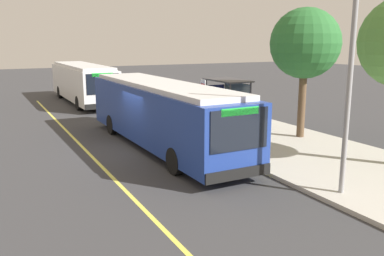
{
  "coord_description": "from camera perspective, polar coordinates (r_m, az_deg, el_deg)",
  "views": [
    {
      "loc": [
        17.0,
        -6.01,
        4.75
      ],
      "look_at": [
        2.35,
        1.43,
        1.27
      ],
      "focal_mm": 38.77,
      "sensor_mm": 36.0,
      "label": 1
    }
  ],
  "objects": [
    {
      "name": "lane_stripe_center",
      "position": [
        18.06,
        -13.8,
        -3.64
      ],
      "size": [
        36.0,
        0.14,
        0.01
      ],
      "primitive_type": "cube",
      "color": "#E0D64C",
      "rests_on": "ground_plane"
    },
    {
      "name": "ground_plane",
      "position": [
        18.65,
        -7.21,
        -2.9
      ],
      "size": [
        120.0,
        120.0,
        0.0
      ],
      "primitive_type": "plane",
      "color": "#38383A"
    },
    {
      "name": "utility_pole",
      "position": [
        13.04,
        20.79,
        5.02
      ],
      "size": [
        0.16,
        0.16,
        6.4
      ],
      "primitive_type": "cylinder",
      "color": "gray",
      "rests_on": "sidewalk_curb"
    },
    {
      "name": "bus_shelter",
      "position": [
        23.55,
        5.01,
        5.0
      ],
      "size": [
        2.9,
        1.6,
        2.48
      ],
      "color": "#333338",
      "rests_on": "sidewalk_curb"
    },
    {
      "name": "sidewalk_curb",
      "position": [
        21.33,
        8.13,
        -0.83
      ],
      "size": [
        44.0,
        6.4,
        0.15
      ],
      "primitive_type": "cube",
      "color": "#B7B2A8",
      "rests_on": "ground_plane"
    },
    {
      "name": "transit_bus_main",
      "position": [
        18.53,
        -4.25,
        2.19
      ],
      "size": [
        12.38,
        2.84,
        2.95
      ],
      "color": "navy",
      "rests_on": "ground_plane"
    },
    {
      "name": "pedestrian_commuter",
      "position": [
        21.7,
        0.19,
        2.31
      ],
      "size": [
        0.24,
        0.4,
        1.69
      ],
      "color": "#282D47",
      "rests_on": "sidewalk_curb"
    },
    {
      "name": "route_sign_post",
      "position": [
        20.03,
        1.58,
        3.93
      ],
      "size": [
        0.44,
        0.08,
        2.8
      ],
      "color": "#333338",
      "rests_on": "sidewalk_curb"
    },
    {
      "name": "transit_bus_second",
      "position": [
        33.37,
        -14.81,
        6.17
      ],
      "size": [
        11.75,
        2.7,
        2.95
      ],
      "color": "white",
      "rests_on": "ground_plane"
    },
    {
      "name": "street_tree_upstreet",
      "position": [
        20.41,
        15.29,
        11.09
      ],
      "size": [
        3.3,
        3.3,
        6.12
      ],
      "color": "brown",
      "rests_on": "sidewalk_curb"
    },
    {
      "name": "waiting_bench",
      "position": [
        23.45,
        5.16,
        1.79
      ],
      "size": [
        1.6,
        0.48,
        0.95
      ],
      "color": "brown",
      "rests_on": "sidewalk_curb"
    }
  ]
}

